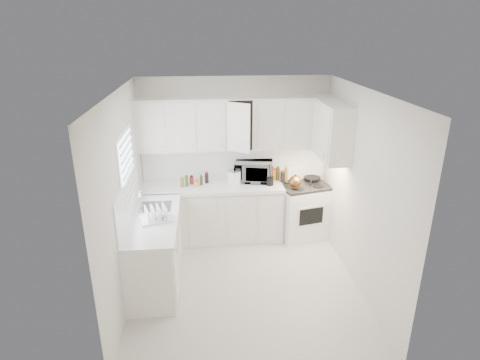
{
  "coord_description": "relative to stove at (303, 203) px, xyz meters",
  "views": [
    {
      "loc": [
        -0.5,
        -4.64,
        3.29
      ],
      "look_at": [
        0.0,
        0.7,
        1.25
      ],
      "focal_mm": 30.17,
      "sensor_mm": 36.0,
      "label": 1
    }
  ],
  "objects": [
    {
      "name": "wall_left",
      "position": [
        -2.59,
        -1.29,
        0.72
      ],
      "size": [
        0.0,
        3.2,
        3.2
      ],
      "primitive_type": "plane",
      "rotation": [
        1.57,
        0.0,
        1.57
      ],
      "color": "beige",
      "rests_on": "ground"
    },
    {
      "name": "frying_pan",
      "position": [
        0.18,
        0.16,
        0.38
      ],
      "size": [
        0.41,
        0.52,
        0.04
      ],
      "primitive_type": null,
      "rotation": [
        0.0,
        0.0,
        -0.37
      ],
      "color": "black",
      "rests_on": "stove"
    },
    {
      "name": "lower_cabinets_back",
      "position": [
        -1.48,
        0.01,
        -0.13
      ],
      "size": [
        2.22,
        0.6,
        0.9
      ],
      "primitive_type": null,
      "color": "beige",
      "rests_on": "floor"
    },
    {
      "name": "wall_right",
      "position": [
        0.41,
        -1.29,
        0.72
      ],
      "size": [
        0.0,
        3.2,
        3.2
      ],
      "primitive_type": "plane",
      "rotation": [
        1.57,
        0.0,
        -1.57
      ],
      "color": "beige",
      "rests_on": "ground"
    },
    {
      "name": "sauce_right_1",
      "position": [
        -0.45,
        0.11,
        0.46
      ],
      "size": [
        0.06,
        0.06,
        0.19
      ],
      "primitive_type": "cylinder",
      "color": "gold",
      "rests_on": "countertop_back"
    },
    {
      "name": "sauce_right_0",
      "position": [
        -0.51,
        0.17,
        0.46
      ],
      "size": [
        0.06,
        0.06,
        0.19
      ],
      "primitive_type": "cylinder",
      "color": "red",
      "rests_on": "countertop_back"
    },
    {
      "name": "spice_left_5",
      "position": [
        -1.56,
        0.04,
        0.43
      ],
      "size": [
        0.06,
        0.06,
        0.13
      ],
      "primitive_type": "cylinder",
      "color": "black",
      "rests_on": "countertop_back"
    },
    {
      "name": "upper_cabinets_back",
      "position": [
        -1.09,
        0.15,
        0.92
      ],
      "size": [
        3.0,
        0.33,
        0.8
      ],
      "primitive_type": null,
      "color": "beige",
      "rests_on": "wall_back"
    },
    {
      "name": "spice_left_0",
      "position": [
        -1.94,
        0.13,
        0.43
      ],
      "size": [
        0.06,
        0.06,
        0.13
      ],
      "primitive_type": "cylinder",
      "color": "olive",
      "rests_on": "countertop_back"
    },
    {
      "name": "rice_cooker",
      "position": [
        -1.11,
        0.09,
        0.49
      ],
      "size": [
        0.27,
        0.27,
        0.24
      ],
      "primitive_type": null,
      "rotation": [
        0.0,
        0.0,
        -0.13
      ],
      "color": "white",
      "rests_on": "countertop_back"
    },
    {
      "name": "utensil_crock",
      "position": [
        -0.56,
        -0.07,
        0.55
      ],
      "size": [
        0.15,
        0.15,
        0.36
      ],
      "primitive_type": null,
      "rotation": [
        0.0,
        0.0,
        0.25
      ],
      "color": "black",
      "rests_on": "countertop_back"
    },
    {
      "name": "sink",
      "position": [
        -2.28,
        -0.74,
        0.49
      ],
      "size": [
        0.42,
        0.38,
        0.3
      ],
      "primitive_type": null,
      "color": "gray",
      "rests_on": "countertop_left"
    },
    {
      "name": "countertop_left",
      "position": [
        -2.28,
        -1.09,
        0.34
      ],
      "size": [
        0.64,
        1.62,
        0.05
      ],
      "primitive_type": "cube",
      "color": "silver",
      "rests_on": "lower_cabinets_left"
    },
    {
      "name": "ceiling",
      "position": [
        -1.09,
        -1.29,
        2.02
      ],
      "size": [
        3.2,
        3.2,
        0.0
      ],
      "primitive_type": "plane",
      "rotation": [
        3.14,
        0.0,
        0.0
      ],
      "color": "white",
      "rests_on": "ground"
    },
    {
      "name": "sauce_right_3",
      "position": [
        -0.34,
        0.11,
        0.46
      ],
      "size": [
        0.06,
        0.06,
        0.19
      ],
      "primitive_type": "cylinder",
      "color": "black",
      "rests_on": "countertop_back"
    },
    {
      "name": "countertop_back",
      "position": [
        -1.48,
        0.0,
        0.34
      ],
      "size": [
        2.24,
        0.64,
        0.05
      ],
      "primitive_type": "cube",
      "color": "silver",
      "rests_on": "lower_cabinets_back"
    },
    {
      "name": "spice_left_1",
      "position": [
        -1.86,
        0.04,
        0.43
      ],
      "size": [
        0.06,
        0.06,
        0.13
      ],
      "primitive_type": "cylinder",
      "color": "#2F6321",
      "rests_on": "countertop_back"
    },
    {
      "name": "wall_back",
      "position": [
        -1.09,
        0.31,
        0.72
      ],
      "size": [
        3.0,
        0.0,
        3.0
      ],
      "primitive_type": "plane",
      "rotation": [
        1.57,
        0.0,
        0.0
      ],
      "color": "beige",
      "rests_on": "ground"
    },
    {
      "name": "backsplash_back",
      "position": [
        -1.09,
        0.3,
        0.64
      ],
      "size": [
        2.98,
        0.02,
        0.55
      ],
      "primitive_type": "cube",
      "color": "silver",
      "rests_on": "wall_back"
    },
    {
      "name": "backsplash_left",
      "position": [
        -2.58,
        -1.09,
        0.64
      ],
      "size": [
        0.02,
        1.6,
        0.55
      ],
      "primitive_type": "cube",
      "color": "silver",
      "rests_on": "wall_left"
    },
    {
      "name": "sauce_right_4",
      "position": [
        -0.29,
        0.17,
        0.46
      ],
      "size": [
        0.06,
        0.06,
        0.19
      ],
      "primitive_type": "cylinder",
      "color": "olive",
      "rests_on": "countertop_back"
    },
    {
      "name": "sauce_right_2",
      "position": [
        -0.4,
        0.17,
        0.46
      ],
      "size": [
        0.06,
        0.06,
        0.19
      ],
      "primitive_type": "cylinder",
      "color": "#513E17",
      "rests_on": "countertop_back"
    },
    {
      "name": "dish_rack",
      "position": [
        -2.24,
        -1.16,
        0.47
      ],
      "size": [
        0.46,
        0.4,
        0.21
      ],
      "primitive_type": null,
      "rotation": [
        0.0,
        0.0,
        0.31
      ],
      "color": "white",
      "rests_on": "countertop_left"
    },
    {
      "name": "wall_front",
      "position": [
        -1.09,
        -2.89,
        0.72
      ],
      "size": [
        3.0,
        0.0,
        3.0
      ],
      "primitive_type": "plane",
      "rotation": [
        -1.57,
        0.0,
        0.0
      ],
      "color": "beige",
      "rests_on": "ground"
    },
    {
      "name": "lower_cabinets_left",
      "position": [
        -2.29,
        -1.09,
        -0.13
      ],
      "size": [
        0.6,
        1.6,
        0.9
      ],
      "primitive_type": null,
      "color": "beige",
      "rests_on": "floor"
    },
    {
      "name": "stove",
      "position": [
        0.0,
        0.0,
        0.0
      ],
      "size": [
        0.88,
        0.78,
        1.17
      ],
      "primitive_type": null,
      "rotation": [
        0.0,
        0.0,
        0.23
      ],
      "color": "white",
      "rests_on": "floor"
    },
    {
      "name": "floor",
      "position": [
        -1.09,
        -1.29,
        -0.58
      ],
      "size": [
        3.2,
        3.2,
        0.0
      ],
      "primitive_type": "plane",
      "color": "beige",
      "rests_on": "ground"
    },
    {
      "name": "spice_left_3",
      "position": [
        -1.71,
        0.04,
        0.43
      ],
      "size": [
        0.06,
        0.06,
        0.13
      ],
      "primitive_type": "cylinder",
      "color": "gold",
      "rests_on": "countertop_back"
    },
    {
      "name": "spice_left_4",
      "position": [
        -1.64,
        0.13,
        0.43
      ],
      "size": [
        0.06,
        0.06,
        0.13
      ],
      "primitive_type": "cylinder",
      "color": "#513E17",
      "rests_on": "countertop_back"
    },
    {
      "name": "upper_cabinets_right",
      "position": [
        0.25,
        -0.47,
        0.92
      ],
      "size": [
        0.33,
        0.9,
        0.8
      ],
      "primitive_type": null,
      "color": "beige",
      "rests_on": "wall_right"
    },
    {
      "name": "spice_left_2",
      "position": [
        -1.79,
        0.13,
        0.43
      ],
      "size": [
        0.06,
        0.06,
        0.13
      ],
      "primitive_type": "cylinder",
      "color": "red",
      "rests_on": "countertop_back"
    },
    {
      "name": "microwave",
      "position": [
        -0.8,
        0.16,
        0.57
      ],
      "size": [
        0.64,
        0.44,
        0.4
      ],
      "primitive_type": "imported",
      "rotation": [
        0.0,
        0.0,
        -0.2
      ],
      "color": "gray",
      "rests_on": "countertop_back"
    },
    {
      "name": "window_blinds",
      "position": [
        -2.57,
        -0.94,
        0.97
      ],
      "size": [
        0.06,
        0.96,
        1.06
      ],
      "primitive_type": null,
      "color": "white",
      "rests_on": "wall_left"
    },
    {
      "name": "tea_kettle",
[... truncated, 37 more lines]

